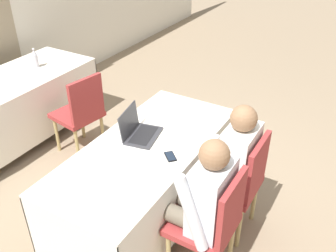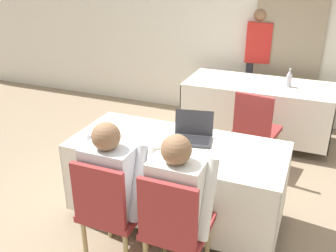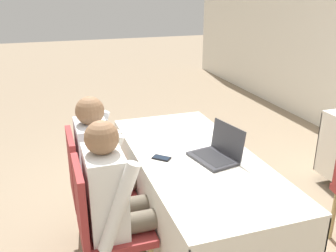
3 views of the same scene
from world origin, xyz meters
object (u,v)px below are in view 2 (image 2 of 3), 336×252
(water_bottle, at_px, (289,79))
(person_white_shirt, at_px, (180,197))
(laptop, at_px, (193,135))
(chair_far_spare, at_px, (255,127))
(chair_near_right, at_px, (174,225))
(person_red_shirt, at_px, (257,57))
(person_checkered_shirt, at_px, (115,182))
(cell_phone, at_px, (163,156))
(chair_near_left, at_px, (109,208))

(water_bottle, distance_m, person_white_shirt, 2.61)
(laptop, bearing_deg, person_white_shirt, -89.26)
(water_bottle, xyz_separation_m, chair_far_spare, (-0.22, -0.83, -0.34))
(chair_near_right, distance_m, person_red_shirt, 3.41)
(water_bottle, bearing_deg, person_checkered_shirt, -110.25)
(water_bottle, xyz_separation_m, person_red_shirt, (-0.52, 0.71, 0.05))
(cell_phone, relative_size, person_red_shirt, 0.09)
(cell_phone, relative_size, person_checkered_shirt, 0.12)
(chair_near_left, distance_m, person_red_shirt, 3.44)
(water_bottle, height_order, chair_far_spare, water_bottle)
(chair_far_spare, bearing_deg, cell_phone, 79.36)
(cell_phone, xyz_separation_m, person_white_shirt, (0.28, -0.37, -0.08))
(laptop, bearing_deg, water_bottle, 60.21)
(chair_near_left, relative_size, person_red_shirt, 0.58)
(cell_phone, bearing_deg, person_white_shirt, -9.43)
(chair_near_right, xyz_separation_m, person_red_shirt, (-0.08, 3.39, 0.39))
(water_bottle, xyz_separation_m, chair_near_right, (-0.44, -2.67, -0.34))
(laptop, distance_m, person_red_shirt, 2.55)
(laptop, bearing_deg, chair_near_left, -124.28)
(laptop, xyz_separation_m, water_bottle, (0.60, 1.84, 0.06))
(chair_far_spare, bearing_deg, chair_near_right, 92.63)
(laptop, relative_size, chair_near_left, 0.41)
(chair_near_right, relative_size, chair_far_spare, 1.00)
(chair_near_left, xyz_separation_m, chair_near_right, (0.51, 0.00, 0.00))
(person_checkered_shirt, bearing_deg, person_white_shirt, -180.00)
(chair_near_right, bearing_deg, chair_far_spare, -96.68)
(chair_near_right, xyz_separation_m, chair_far_spare, (0.22, 1.85, 0.00))
(cell_phone, distance_m, chair_near_right, 0.60)
(cell_phone, height_order, chair_near_left, chair_near_left)
(chair_far_spare, height_order, person_white_shirt, person_white_shirt)
(chair_near_right, distance_m, person_checkered_shirt, 0.54)
(cell_phone, bearing_deg, water_bottle, 114.58)
(laptop, relative_size, water_bottle, 1.67)
(person_white_shirt, distance_m, person_red_shirt, 3.29)
(water_bottle, relative_size, chair_near_right, 0.24)
(cell_phone, distance_m, person_white_shirt, 0.47)
(chair_near_right, xyz_separation_m, person_white_shirt, (0.00, 0.10, 0.16))
(person_checkered_shirt, xyz_separation_m, person_red_shirt, (0.43, 3.28, 0.24))
(water_bottle, height_order, person_red_shirt, person_red_shirt)
(laptop, height_order, chair_near_right, laptop)
(water_bottle, relative_size, person_white_shirt, 0.19)
(chair_near_right, distance_m, person_white_shirt, 0.19)
(chair_near_right, bearing_deg, person_white_shirt, -90.00)
(person_red_shirt, bearing_deg, person_white_shirt, -98.95)
(person_checkered_shirt, bearing_deg, water_bottle, -110.25)
(laptop, distance_m, chair_near_left, 0.95)
(chair_near_left, height_order, chair_near_right, same)
(chair_near_right, height_order, person_checkered_shirt, person_checkered_shirt)
(laptop, xyz_separation_m, cell_phone, (-0.12, -0.37, -0.04))
(water_bottle, height_order, chair_near_left, water_bottle)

